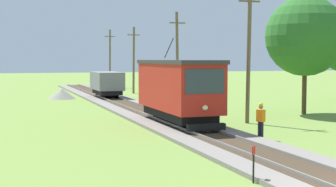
# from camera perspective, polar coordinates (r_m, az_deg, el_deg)

# --- Properties ---
(red_tram) EXTENTS (2.60, 8.54, 4.79)m
(red_tram) POSITION_cam_1_polar(r_m,az_deg,el_deg) (28.35, 1.15, 0.60)
(red_tram) COLOR red
(red_tram) RESTS_ON rail_right
(freight_car) EXTENTS (2.40, 5.20, 2.31)m
(freight_car) POSITION_cam_1_polar(r_m,az_deg,el_deg) (47.99, -7.08, 1.21)
(freight_car) COLOR slate
(freight_car) RESTS_ON rail_right
(utility_pole_near_tram) EXTENTS (1.40, 0.45, 8.30)m
(utility_pole_near_tram) POSITION_cam_1_polar(r_m,az_deg,el_deg) (29.94, 9.31, 4.66)
(utility_pole_near_tram) COLOR brown
(utility_pole_near_tram) RESTS_ON ground
(utility_pole_mid) EXTENTS (1.40, 0.60, 7.84)m
(utility_pole_mid) POSITION_cam_1_polar(r_m,az_deg,el_deg) (41.58, 1.08, 4.20)
(utility_pole_mid) COLOR brown
(utility_pole_mid) RESTS_ON ground
(utility_pole_far) EXTENTS (1.40, 0.61, 7.46)m
(utility_pole_far) POSITION_cam_1_polar(r_m,az_deg,el_deg) (55.48, -3.98, 3.95)
(utility_pole_far) COLOR brown
(utility_pole_far) RESTS_ON ground
(utility_pole_distant) EXTENTS (1.40, 0.62, 7.88)m
(utility_pole_distant) POSITION_cam_1_polar(r_m,az_deg,el_deg) (67.99, -6.72, 4.12)
(utility_pole_distant) COLOR brown
(utility_pole_distant) RESTS_ON ground
(trackside_signal_marker) EXTENTS (0.21, 0.21, 1.18)m
(trackside_signal_marker) POSITION_cam_1_polar(r_m,az_deg,el_deg) (15.76, 9.86, -7.81)
(trackside_signal_marker) COLOR black
(trackside_signal_marker) RESTS_ON ground
(gravel_pile) EXTENTS (2.71, 2.71, 1.02)m
(gravel_pile) POSITION_cam_1_polar(r_m,az_deg,el_deg) (49.03, -12.15, -0.02)
(gravel_pile) COLOR gray
(gravel_pile) RESTS_ON ground
(track_worker) EXTENTS (0.36, 0.44, 1.78)m
(track_worker) POSITION_cam_1_polar(r_m,az_deg,el_deg) (24.25, 10.67, -2.92)
(track_worker) COLOR black
(track_worker) RESTS_ON ground
(tree_left_near) EXTENTS (5.57, 5.57, 8.25)m
(tree_left_near) POSITION_cam_1_polar(r_m,az_deg,el_deg) (35.85, 15.58, 6.39)
(tree_left_near) COLOR #4C3823
(tree_left_near) RESTS_ON ground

